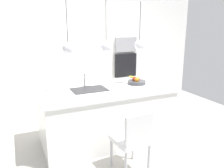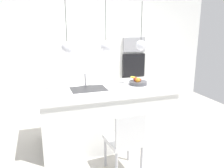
{
  "view_description": "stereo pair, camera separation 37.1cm",
  "coord_description": "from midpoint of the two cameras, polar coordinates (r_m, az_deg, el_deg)",
  "views": [
    {
      "loc": [
        -1.37,
        -3.28,
        1.91
      ],
      "look_at": [
        0.1,
        0.0,
        0.98
      ],
      "focal_mm": 36.38,
      "sensor_mm": 36.0,
      "label": 1
    },
    {
      "loc": [
        -1.03,
        -3.41,
        1.91
      ],
      "look_at": [
        0.1,
        0.0,
        0.98
      ],
      "focal_mm": 36.38,
      "sensor_mm": 36.0,
      "label": 2
    }
  ],
  "objects": [
    {
      "name": "oven",
      "position": [
        5.55,
        1.48,
        4.74
      ],
      "size": [
        0.56,
        0.08,
        0.56
      ],
      "primitive_type": "cube",
      "color": "black",
      "rests_on": "back_wall"
    },
    {
      "name": "pendant_light_right",
      "position": [
        3.81,
        4.1,
        9.75
      ],
      "size": [
        0.17,
        0.17,
        0.77
      ],
      "color": "silver"
    },
    {
      "name": "kitchen_island",
      "position": [
        3.83,
        -4.17,
        -7.63
      ],
      "size": [
        2.17,
        1.04,
        0.93
      ],
      "color": "white",
      "rests_on": "ground"
    },
    {
      "name": "pendant_light_center",
      "position": [
        3.57,
        -4.5,
        9.43
      ],
      "size": [
        0.17,
        0.17,
        0.77
      ],
      "color": "silver"
    },
    {
      "name": "pendant_light_left",
      "position": [
        3.41,
        -14.09,
        8.81
      ],
      "size": [
        0.17,
        0.17,
        0.77
      ],
      "color": "silver"
    },
    {
      "name": "chair_near",
      "position": [
        3.0,
        1.64,
        -13.59
      ],
      "size": [
        0.45,
        0.47,
        0.87
      ],
      "color": "silver",
      "rests_on": "ground"
    },
    {
      "name": "sink_basin",
      "position": [
        3.6,
        -8.68,
        -1.51
      ],
      "size": [
        0.56,
        0.4,
        0.02
      ],
      "primitive_type": "cube",
      "color": "#2D2D30",
      "rests_on": "kitchen_island"
    },
    {
      "name": "floor",
      "position": [
        4.03,
        -4.04,
        -13.79
      ],
      "size": [
        6.6,
        6.6,
        0.0
      ],
      "primitive_type": "plane",
      "color": "#BCB7AD",
      "rests_on": "ground"
    },
    {
      "name": "back_wall",
      "position": [
        5.17,
        -10.71,
        7.48
      ],
      "size": [
        6.0,
        0.1,
        2.6
      ],
      "primitive_type": "cube",
      "color": "white",
      "rests_on": "ground"
    },
    {
      "name": "fruit_bowl",
      "position": [
        3.9,
        3.48,
        0.64
      ],
      "size": [
        0.31,
        0.31,
        0.15
      ],
      "color": "#4C4C51",
      "rests_on": "kitchen_island"
    },
    {
      "name": "microwave",
      "position": [
        5.48,
        1.52,
        9.9
      ],
      "size": [
        0.54,
        0.08,
        0.34
      ],
      "primitive_type": "cube",
      "color": "#9E9EA3",
      "rests_on": "back_wall"
    },
    {
      "name": "faucet",
      "position": [
        3.77,
        -9.65,
        1.47
      ],
      "size": [
        0.02,
        0.17,
        0.22
      ],
      "color": "silver",
      "rests_on": "kitchen_island"
    }
  ]
}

